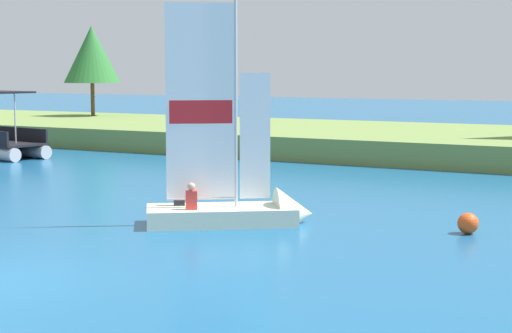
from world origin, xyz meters
name	(u,v)px	position (x,y,z in m)	size (l,w,h in m)	color
shore_bank	(435,143)	(0.00, 27.76, 0.52)	(80.00, 12.99, 1.04)	olive
shoreline_tree_left	(92,54)	(-23.16, 30.91, 4.89)	(3.52, 3.52, 5.63)	brown
sailboat	(248,206)	(1.37, 7.60, 0.46)	(4.28, 3.68, 6.93)	silver
channel_buoy	(468,223)	(6.64, 9.00, 0.25)	(0.50, 0.50, 0.50)	#E54C19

